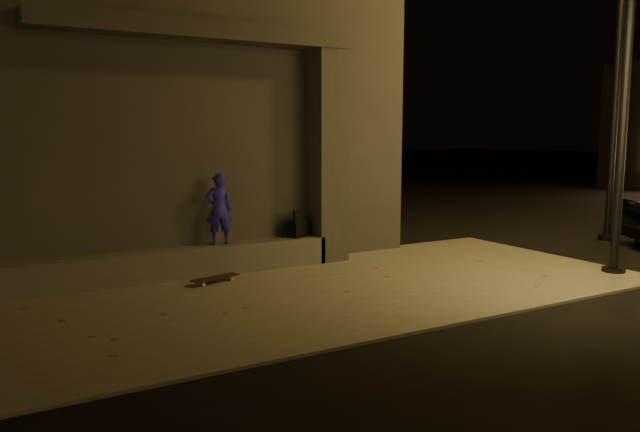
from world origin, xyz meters
TOP-DOWN VIEW (x-y plane):
  - ground at (0.00, 0.00)m, footprint 120.00×120.00m
  - sidewalk at (0.00, 2.00)m, footprint 11.00×4.40m
  - building at (-1.00, 6.49)m, footprint 9.00×5.10m
  - ledge at (-1.50, 3.75)m, footprint 6.00×0.55m
  - column at (1.70, 3.75)m, footprint 0.55×0.55m
  - canopy at (-0.50, 3.80)m, footprint 5.00×0.70m
  - skateboarder at (-0.30, 3.75)m, footprint 0.46×0.36m
  - backpack at (1.10, 3.75)m, footprint 0.40×0.34m
  - skateboard at (-0.63, 3.10)m, footprint 0.79×0.38m
  - street_lamp_0 at (5.17, 0.59)m, footprint 0.36×0.36m
  - street_lamp_2 at (8.00, 2.70)m, footprint 0.36×0.36m

SIDE VIEW (x-z plane):
  - ground at x=0.00m, z-range 0.00..0.00m
  - sidewalk at x=0.00m, z-range 0.00..0.04m
  - skateboard at x=-0.63m, z-range 0.07..0.15m
  - ledge at x=-1.50m, z-range 0.04..0.49m
  - backpack at x=1.10m, z-range 0.42..0.89m
  - skateboarder at x=-0.30m, z-range 0.49..1.62m
  - column at x=1.70m, z-range 0.04..3.64m
  - building at x=-1.00m, z-range -0.01..5.22m
  - canopy at x=-0.50m, z-range 3.64..3.92m
  - street_lamp_0 at x=5.17m, z-range 0.47..7.20m
  - street_lamp_2 at x=8.00m, z-range 0.47..7.26m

